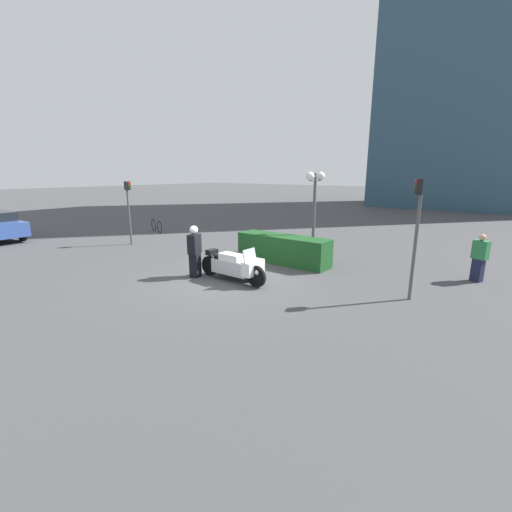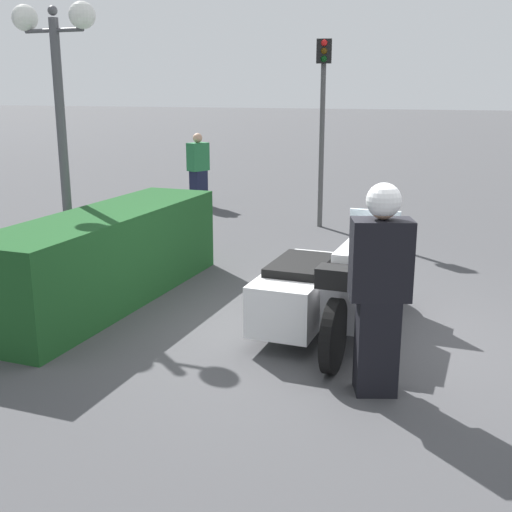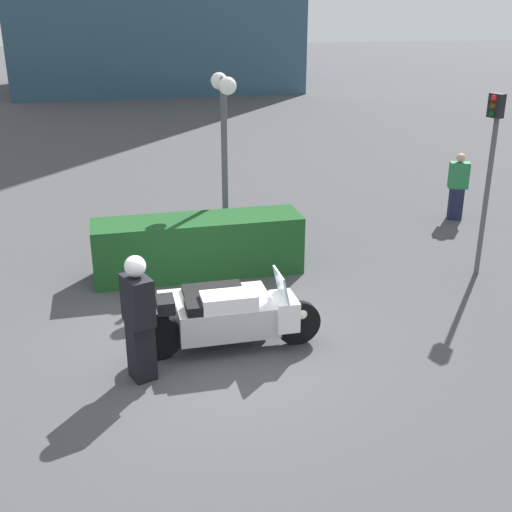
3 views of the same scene
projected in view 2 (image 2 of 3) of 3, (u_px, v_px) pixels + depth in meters
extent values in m
plane|color=#424244|center=(339.00, 344.00, 6.32)|extent=(160.00, 160.00, 0.00)
cylinder|color=black|center=(377.00, 276.00, 7.44)|extent=(0.67, 0.10, 0.67)
cylinder|color=black|center=(334.00, 336.00, 5.61)|extent=(0.67, 0.10, 0.67)
cylinder|color=black|center=(298.00, 308.00, 6.57)|extent=(0.52, 0.10, 0.52)
cube|color=#B7B7BC|center=(359.00, 290.00, 6.49)|extent=(1.43, 0.43, 0.45)
cube|color=white|center=(360.00, 259.00, 6.41)|extent=(0.78, 0.41, 0.24)
cube|color=black|center=(353.00, 269.00, 6.13)|extent=(0.57, 0.41, 0.12)
cube|color=white|center=(375.00, 262.00, 7.20)|extent=(0.32, 0.58, 0.44)
cube|color=silver|center=(375.00, 227.00, 7.05)|extent=(0.11, 0.55, 0.40)
sphere|color=white|center=(379.00, 262.00, 7.45)|extent=(0.18, 0.18, 0.18)
cube|color=white|center=(300.00, 292.00, 6.59)|extent=(1.61, 0.63, 0.50)
sphere|color=white|center=(318.00, 273.00, 7.20)|extent=(0.48, 0.47, 0.48)
cube|color=black|center=(301.00, 265.00, 6.52)|extent=(0.89, 0.53, 0.09)
cube|color=black|center=(339.00, 277.00, 5.61)|extent=(0.24, 0.38, 0.18)
cube|color=black|center=(376.00, 345.00, 5.22)|extent=(0.38, 0.41, 0.81)
cube|color=black|center=(381.00, 259.00, 5.04)|extent=(0.43, 0.54, 0.64)
sphere|color=tan|center=(384.00, 205.00, 4.93)|extent=(0.22, 0.22, 0.22)
sphere|color=white|center=(384.00, 200.00, 4.92)|extent=(0.27, 0.27, 0.27)
cube|color=#19471E|center=(108.00, 257.00, 7.51)|extent=(3.77, 0.97, 1.06)
cylinder|color=#4C4C51|center=(63.00, 153.00, 8.24)|extent=(0.12, 0.12, 3.28)
cylinder|color=#4C4C51|center=(54.00, 30.00, 7.87)|extent=(0.05, 0.85, 0.05)
sphere|color=white|center=(25.00, 18.00, 7.97)|extent=(0.32, 0.32, 0.32)
sphere|color=white|center=(82.00, 15.00, 7.68)|extent=(0.32, 0.32, 0.32)
sphere|color=#4C4C51|center=(53.00, 11.00, 7.81)|extent=(0.12, 0.12, 0.12)
cylinder|color=#4C4C4C|center=(322.00, 148.00, 11.39)|extent=(0.09, 0.09, 2.87)
cube|color=black|center=(324.00, 51.00, 10.93)|extent=(0.20, 0.29, 0.40)
sphere|color=red|center=(324.00, 43.00, 10.83)|extent=(0.11, 0.11, 0.11)
sphere|color=#462D06|center=(324.00, 51.00, 10.86)|extent=(0.11, 0.11, 0.11)
sphere|color=#07350F|center=(324.00, 59.00, 10.89)|extent=(0.11, 0.11, 0.11)
cube|color=#191E38|center=(199.00, 188.00, 13.85)|extent=(0.38, 0.36, 0.75)
cube|color=#26723F|center=(198.00, 157.00, 13.69)|extent=(0.50, 0.41, 0.59)
sphere|color=tan|center=(198.00, 138.00, 13.59)|extent=(0.20, 0.20, 0.20)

